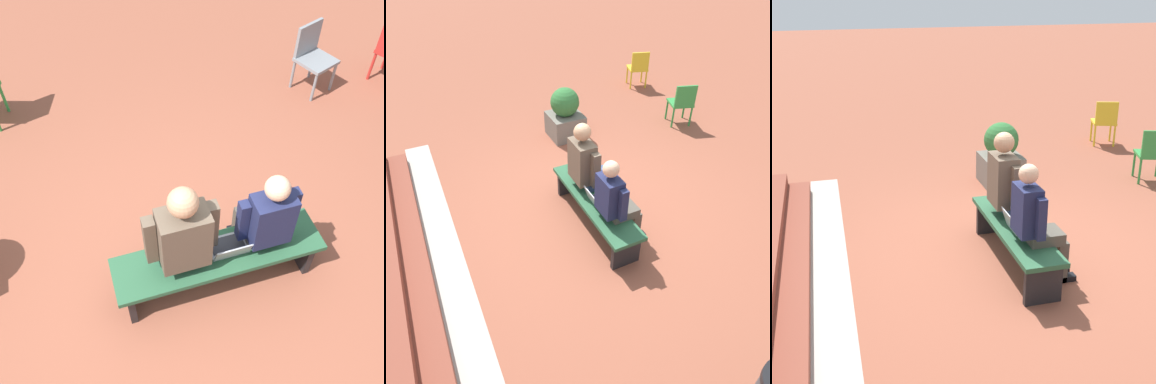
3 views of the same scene
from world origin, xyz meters
The scene contains 6 objects.
ground_plane centered at (0.00, 0.00, 0.00)m, with size 60.00×60.00×0.00m, color brown.
bench centered at (-0.30, 0.07, 0.35)m, with size 1.80×0.44×0.45m.
person_student centered at (-0.71, 0.01, 0.69)m, with size 0.50×0.64×1.28m.
person_adult centered at (0.01, 0.00, 0.74)m, with size 0.58×0.73×1.40m.
laptop centered at (-0.39, 0.08, 0.50)m, with size 0.32×0.29×0.21m.
plastic_chair_by_pillar centered at (-2.39, -2.30, 0.48)m, with size 0.54×0.54×0.84m.
Camera 1 is at (0.51, 1.93, 3.66)m, focal length 42.00 mm.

